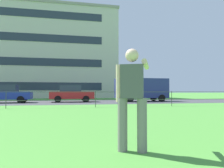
# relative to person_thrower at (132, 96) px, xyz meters

# --- Properties ---
(street_strip) EXTENTS (80.00, 7.77, 0.01)m
(street_strip) POSITION_rel_person_thrower_xyz_m (-1.78, 16.72, -0.91)
(street_strip) COLOR #424247
(street_strip) RESTS_ON ground
(park_fence) EXTENTS (35.86, 0.04, 1.00)m
(park_fence) POSITION_rel_person_thrower_xyz_m (-1.78, 9.99, -0.24)
(park_fence) COLOR #333833
(park_fence) RESTS_ON ground
(person_thrower) EXTENTS (0.73, 0.69, 1.69)m
(person_thrower) POSITION_rel_person_thrower_xyz_m (0.00, 0.00, 0.00)
(person_thrower) COLOR slate
(person_thrower) RESTS_ON ground
(car_blue_far_right) EXTENTS (4.00, 1.82, 1.54)m
(car_blue_far_right) POSITION_rel_person_thrower_xyz_m (-5.95, 16.88, -0.13)
(car_blue_far_right) COLOR #233899
(car_blue_far_right) RESTS_ON ground
(car_red_center) EXTENTS (4.01, 1.84, 1.54)m
(car_red_center) POSITION_rel_person_thrower_xyz_m (-0.47, 17.21, -0.13)
(car_red_center) COLOR red
(car_red_center) RESTS_ON ground
(panel_van_left) EXTENTS (5.06, 2.22, 2.24)m
(panel_van_left) POSITION_rel_person_thrower_xyz_m (6.33, 16.98, 0.36)
(panel_van_left) COLOR navy
(panel_van_left) RESTS_ON ground
(apartment_building_background) EXTENTS (32.62, 12.71, 14.00)m
(apartment_building_background) POSITION_rel_person_thrower_xyz_m (-9.35, 34.66, 6.09)
(apartment_building_background) COLOR beige
(apartment_building_background) RESTS_ON ground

